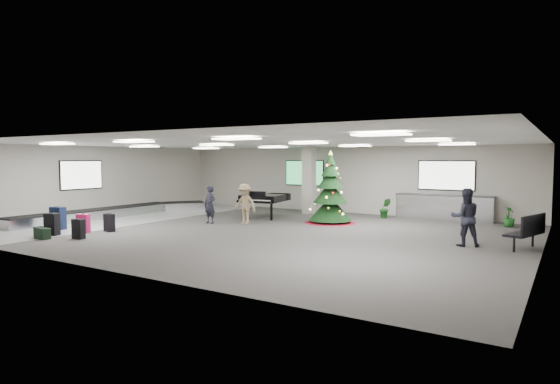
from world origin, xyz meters
The scene contains 20 objects.
ground centered at (0.00, 0.00, 0.00)m, with size 18.00×18.00×0.00m, color #3E3C38.
room_envelope centered at (-0.38, 0.67, 2.33)m, with size 18.02×14.02×3.21m.
baggage_carousel centered at (-7.84, -0.08, 0.21)m, with size 2.28×9.71×0.43m.
service_counter centered at (5.00, 6.65, 0.55)m, with size 4.05×0.65×1.08m.
suitcase_0 centered at (-5.38, -4.68, 0.38)m, with size 0.53×0.36×0.78m.
suitcase_1 centered at (-4.01, -4.62, 0.32)m, with size 0.43×0.26×0.66m.
pink_suitcase centered at (-4.99, -3.76, 0.33)m, with size 0.48×0.37×0.69m.
suitcase_3 centered at (-4.45, -3.09, 0.32)m, with size 0.46×0.30×0.66m.
navy_suitcase centered at (-6.46, -3.78, 0.42)m, with size 0.58×0.38×0.86m.
suitcase_5 centered at (-6.30, -4.05, 0.33)m, with size 0.44×0.25×0.68m.
green_duffel centered at (-4.97, -5.27, 0.18)m, with size 0.55×0.29×0.38m.
black_duffel centered at (-5.35, -5.15, 0.17)m, with size 0.58×0.44×0.36m.
christmas_tree centered at (1.29, 3.19, 1.02)m, with size 2.08×2.08×2.97m.
grand_piano centered at (-1.93, 3.15, 0.87)m, with size 1.98×2.39×1.22m.
bench centered at (8.61, 1.07, 0.58)m, with size 1.01×1.71×1.02m.
traveler_a centered at (-2.75, 0.45, 0.77)m, with size 0.56×0.37×1.53m, color black.
traveler_b centered at (-1.45, 1.06, 0.81)m, with size 1.04×0.60×1.62m, color #897655.
traveler_bench centered at (6.96, 0.68, 0.87)m, with size 0.84×0.66×1.74m, color black.
potted_plant_left centered at (2.68, 5.85, 0.44)m, with size 0.49×0.39×0.89m, color #173F14.
potted_plant_right centered at (7.62, 5.78, 0.40)m, with size 0.45×0.45×0.80m, color #173F14.
Camera 1 is at (9.60, -13.98, 2.59)m, focal length 30.00 mm.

